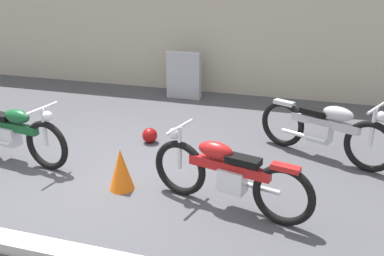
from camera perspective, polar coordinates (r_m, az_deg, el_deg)
name	(u,v)px	position (r m, az deg, el deg)	size (l,w,h in m)	color
ground_plane	(109,176)	(5.99, -10.96, -6.20)	(40.00, 40.00, 0.00)	#47474C
building_wall	(200,21)	(9.62, 1.08, 13.96)	(18.00, 0.30, 3.06)	#B2A893
curb_strip	(28,246)	(4.74, -20.83, -14.39)	(18.00, 0.24, 0.12)	#B7B2A8
stone_marker	(184,75)	(9.16, -1.07, 7.02)	(0.72, 0.20, 0.99)	#9E9EA3
helmet	(150,135)	(6.93, -5.61, -0.98)	(0.24, 0.24, 0.24)	maroon
traffic_cone	(121,169)	(5.51, -9.38, -5.40)	(0.32, 0.32, 0.55)	orange
motorcycle_green	(11,133)	(6.66, -22.78, -0.56)	(2.02, 0.57, 0.91)	black
motorcycle_silver	(325,129)	(6.52, 17.18, -0.16)	(1.93, 1.03, 0.94)	black
motorcycle_red	(227,174)	(4.97, 4.69, -6.10)	(1.99, 0.72, 0.91)	black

